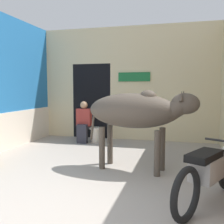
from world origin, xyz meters
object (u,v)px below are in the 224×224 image
object	(u,v)px
motorcycle_near	(210,171)
shopkeeper_seated	(84,121)
cow	(137,112)
plastic_stool	(96,134)

from	to	relation	value
motorcycle_near	shopkeeper_seated	size ratio (longest dim) A/B	1.58
motorcycle_near	cow	bearing A→B (deg)	135.40
cow	shopkeeper_seated	xyz separation A→B (m)	(-1.79, 2.03, -0.48)
cow	motorcycle_near	bearing A→B (deg)	-44.60
cow	motorcycle_near	world-z (taller)	cow
shopkeeper_seated	motorcycle_near	bearing A→B (deg)	-47.13
cow	plastic_stool	size ratio (longest dim) A/B	5.03
shopkeeper_seated	plastic_stool	bearing A→B (deg)	18.59
shopkeeper_seated	plastic_stool	distance (m)	0.49
motorcycle_near	shopkeeper_seated	bearing A→B (deg)	132.87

